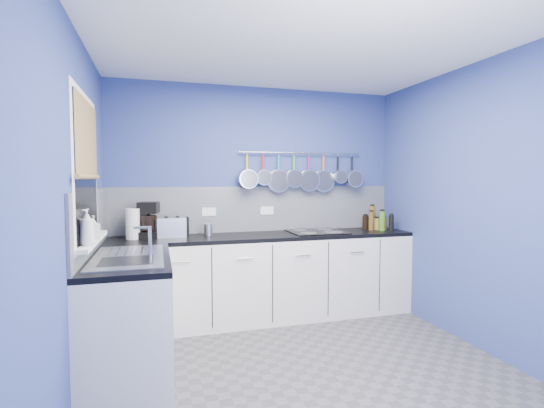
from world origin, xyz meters
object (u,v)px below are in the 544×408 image
coffee_maker (149,220)px  hob (317,232)px  soap_bottle_b (93,228)px  paper_towel (133,224)px  canister (208,230)px  toaster (172,227)px  soap_bottle_a (87,227)px

coffee_maker → hob: (1.76, -0.08, -0.17)m
hob → soap_bottle_b: bearing=-155.8°
paper_towel → canister: bearing=3.6°
paper_towel → toaster: 0.38m
paper_towel → toaster: paper_towel is taller
soap_bottle_a → toaster: size_ratio=0.78×
soap_bottle_b → canister: size_ratio=1.40×
coffee_maker → canister: coffee_maker is taller
paper_towel → canister: 0.74m
soap_bottle_b → hob: 2.34m
soap_bottle_a → soap_bottle_b: (0.00, 0.27, -0.03)m
soap_bottle_b → coffee_maker: 1.10m
hob → coffee_maker: bearing=177.3°
soap_bottle_a → coffee_maker: 1.36m
soap_bottle_b → paper_towel: soap_bottle_b is taller
paper_towel → hob: 1.92m
soap_bottle_a → soap_bottle_b: soap_bottle_a is taller
paper_towel → hob: paper_towel is taller
toaster → paper_towel: bearing=-177.5°
paper_towel → toaster: size_ratio=0.97×
soap_bottle_b → hob: size_ratio=0.29×
coffee_maker → soap_bottle_b: bearing=-97.5°
toaster → canister: bearing=-5.5°
paper_towel → canister: (0.74, 0.05, -0.09)m
canister → toaster: bearing=179.6°
toaster → canister: toaster is taller
coffee_maker → canister: bearing=11.4°
soap_bottle_b → canister: 1.41m
soap_bottle_a → paper_towel: (0.21, 1.25, -0.12)m
paper_towel → hob: (1.91, -0.03, -0.14)m
soap_bottle_a → canister: bearing=54.0°
soap_bottle_a → toaster: (0.58, 1.30, -0.17)m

